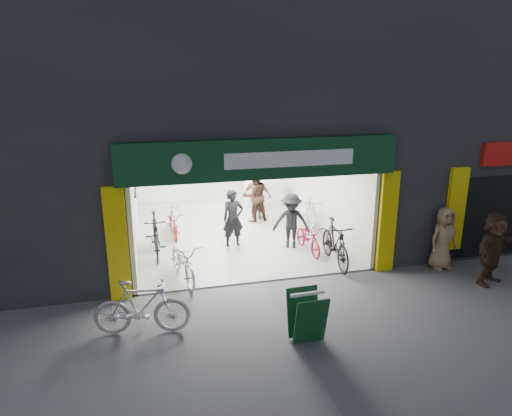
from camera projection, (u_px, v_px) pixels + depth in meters
name	position (u px, v px, depth m)	size (l,w,h in m)	color
ground	(261.00, 282.00, 11.06)	(60.00, 60.00, 0.00)	#56565B
building	(249.00, 92.00, 14.72)	(17.00, 10.27, 8.00)	#232326
bike_left_front	(183.00, 261.00, 11.06)	(0.67, 1.93, 1.01)	#B7B6BB
bike_left_midfront	(156.00, 235.00, 12.55)	(0.56, 1.98, 1.19)	black
bike_left_midback	(173.00, 224.00, 14.07)	(0.56, 1.60, 0.84)	maroon
bike_left_back	(173.00, 218.00, 14.29)	(0.51, 1.82, 1.09)	#AEAEB3
bike_right_front	(335.00, 243.00, 11.96)	(0.57, 2.00, 1.20)	black
bike_right_mid	(308.00, 238.00, 12.85)	(0.56, 1.62, 0.85)	maroon
bike_right_back	(311.00, 214.00, 14.52)	(0.54, 1.92, 1.16)	#ADACB1
parked_bike	(142.00, 307.00, 8.74)	(0.52, 1.85, 1.11)	#B9B9BE
customer_a	(233.00, 219.00, 13.15)	(0.63, 0.41, 1.72)	black
customer_b	(255.00, 196.00, 15.42)	(0.88, 0.69, 1.82)	#311E16
customer_c	(291.00, 222.00, 13.01)	(1.06, 0.61, 1.64)	black
customer_d	(257.00, 196.00, 15.67)	(1.00, 0.42, 1.70)	#89684F
pedestrian_near	(443.00, 238.00, 11.67)	(0.80, 0.52, 1.64)	#997C59
pedestrian_far	(493.00, 248.00, 10.80)	(1.65, 0.53, 1.78)	#3B281B
sandwich_board	(307.00, 315.00, 8.49)	(0.66, 0.66, 0.97)	#10411D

